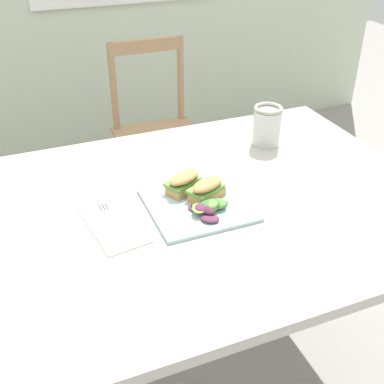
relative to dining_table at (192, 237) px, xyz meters
The scene contains 10 objects.
ground_plane 0.63m from the dining_table, 10.56° to the left, with size 8.38×8.38×0.00m, color gray.
dining_table is the anchor object (origin of this frame).
chair_wooden_far 1.07m from the dining_table, 77.03° to the left, with size 0.40×0.40×0.87m.
plate_lunch 0.12m from the dining_table, 69.77° to the right, with size 0.26×0.26×0.01m, color silver.
sandwich_half_front 0.16m from the dining_table, 12.55° to the right, with size 0.11×0.10×0.06m.
sandwich_half_back 0.16m from the dining_table, 96.24° to the left, with size 0.11×0.10×0.06m.
salad_mixed_greens 0.15m from the dining_table, 74.41° to the right, with size 0.13×0.14×0.03m.
napkin_folded 0.25m from the dining_table, behind, with size 0.11×0.23×0.00m, color white.
fork_on_napkin 0.25m from the dining_table, behind, with size 0.03×0.19×0.00m.
mason_jar_iced_tea 0.46m from the dining_table, 33.68° to the left, with size 0.09×0.09×0.13m.
Camera 1 is at (-0.45, -1.00, 1.45)m, focal length 44.74 mm.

